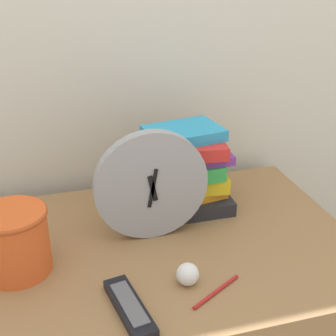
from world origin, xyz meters
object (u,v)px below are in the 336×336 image
Objects in this scene: desk_clock at (151,186)px; tv_remote at (130,307)px; basket at (14,239)px; book_stack at (184,171)px; crumpled_paper_ball at (188,274)px; pen at (216,292)px.

desk_clock reaches higher than tv_remote.
desk_clock is 1.51× the size of tv_remote.
desk_clock is 1.76× the size of basket.
book_stack is 0.49m from basket.
crumpled_paper_ball is (-0.09, -0.33, -0.09)m from book_stack.
tv_remote is at bearing -160.04° from crumpled_paper_ball.
pen is at bearing -43.41° from crumpled_paper_ball.
desk_clock is at bearing 9.71° from basket.
crumpled_paper_ball is 0.39× the size of pen.
pen is at bearing 1.16° from tv_remote.
basket is 1.24× the size of pen.
desk_clock is at bearing 97.83° from crumpled_paper_ball.
tv_remote is at bearing -42.88° from basket.
basket is at bearing -170.29° from desk_clock.
basket is (-0.33, -0.06, -0.06)m from desk_clock.
basket is at bearing 137.12° from tv_remote.
book_stack is (0.12, 0.12, -0.03)m from desk_clock.
pen is (0.41, -0.20, -0.08)m from basket.
basket is 0.86× the size of tv_remote.
basket is (-0.45, -0.17, -0.03)m from book_stack.
basket reaches higher than pen.
desk_clock is 1.11× the size of book_stack.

